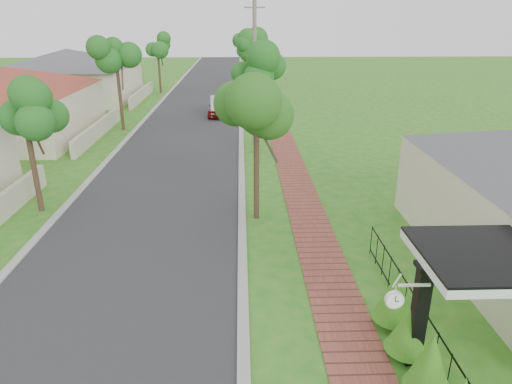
# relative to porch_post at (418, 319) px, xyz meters

# --- Properties ---
(ground) EXTENTS (160.00, 160.00, 0.00)m
(ground) POSITION_rel_porch_post_xyz_m (-4.55, 1.00, -1.12)
(ground) COLOR #26711B
(ground) RESTS_ON ground
(road) EXTENTS (7.00, 120.00, 0.02)m
(road) POSITION_rel_porch_post_xyz_m (-7.55, 21.00, -1.12)
(road) COLOR #28282B
(road) RESTS_ON ground
(kerb_right) EXTENTS (0.30, 120.00, 0.10)m
(kerb_right) POSITION_rel_porch_post_xyz_m (-3.90, 21.00, -1.12)
(kerb_right) COLOR #9E9E99
(kerb_right) RESTS_ON ground
(kerb_left) EXTENTS (0.30, 120.00, 0.10)m
(kerb_left) POSITION_rel_porch_post_xyz_m (-11.20, 21.00, -1.12)
(kerb_left) COLOR #9E9E99
(kerb_left) RESTS_ON ground
(sidewalk) EXTENTS (1.50, 120.00, 0.03)m
(sidewalk) POSITION_rel_porch_post_xyz_m (-1.30, 21.00, -1.12)
(sidewalk) COLOR #94513B
(sidewalk) RESTS_ON ground
(porch_post) EXTENTS (0.48, 0.48, 2.52)m
(porch_post) POSITION_rel_porch_post_xyz_m (0.00, 0.00, 0.00)
(porch_post) COLOR black
(porch_post) RESTS_ON ground
(picket_fence) EXTENTS (0.03, 8.02, 1.00)m
(picket_fence) POSITION_rel_porch_post_xyz_m (0.35, 1.00, -0.59)
(picket_fence) COLOR black
(picket_fence) RESTS_ON ground
(street_trees) EXTENTS (10.70, 37.65, 5.89)m
(street_trees) POSITION_rel_porch_post_xyz_m (-7.42, 27.84, 3.42)
(street_trees) COLOR #382619
(street_trees) RESTS_ON ground
(hedge_row) EXTENTS (0.93, 4.43, 1.78)m
(hedge_row) POSITION_rel_porch_post_xyz_m (-0.10, -0.38, -0.38)
(hedge_row) COLOR #226B15
(hedge_row) RESTS_ON ground
(far_house_grey) EXTENTS (15.56, 15.56, 4.60)m
(far_house_grey) POSITION_rel_porch_post_xyz_m (-19.52, 35.00, 1.22)
(far_house_grey) COLOR beige
(far_house_grey) RESTS_ON ground
(parked_car_red) EXTENTS (1.90, 4.04, 1.34)m
(parked_car_red) POSITION_rel_porch_post_xyz_m (-5.55, 27.50, -0.45)
(parked_car_red) COLOR maroon
(parked_car_red) RESTS_ON ground
(parked_car_white) EXTENTS (1.80, 4.40, 1.42)m
(parked_car_white) POSITION_rel_porch_post_xyz_m (-5.55, 27.87, -0.41)
(parked_car_white) COLOR silver
(parked_car_white) RESTS_ON ground
(near_tree) EXTENTS (2.03, 2.03, 5.21)m
(near_tree) POSITION_rel_porch_post_xyz_m (-3.34, 8.00, 3.02)
(near_tree) COLOR #382619
(near_tree) RESTS_ON ground
(utility_pole) EXTENTS (1.20, 0.24, 8.21)m
(utility_pole) POSITION_rel_porch_post_xyz_m (-3.08, 18.88, 3.04)
(utility_pole) COLOR slate
(utility_pole) RESTS_ON ground
(station_clock) EXTENTS (0.91, 0.13, 0.57)m
(station_clock) POSITION_rel_porch_post_xyz_m (-0.73, -0.40, 0.83)
(station_clock) COLOR white
(station_clock) RESTS_ON ground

